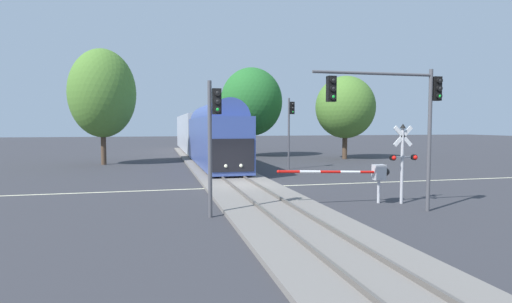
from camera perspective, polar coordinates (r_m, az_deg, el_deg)
The scene contains 12 objects.
ground_plane at distance 24.39m, azimuth -1.96°, elevation -4.93°, with size 220.00×220.00×0.00m, color #333338.
road_centre_stripe at distance 24.39m, azimuth -1.96°, elevation -4.92°, with size 44.00×0.20×0.01m.
railway_track at distance 24.38m, azimuth -1.96°, elevation -4.71°, with size 4.40×80.00×0.32m.
commuter_train at distance 46.27m, azimuth -7.54°, elevation 2.57°, with size 3.04×42.46×5.16m.
crossing_gate_near at distance 19.93m, azimuth 15.10°, elevation -2.92°, with size 5.49×0.40×1.80m.
crossing_signal_mast at distance 20.27m, azimuth 19.49°, elevation -0.44°, with size 1.36×0.44×3.71m.
traffic_signal_far_side at distance 34.02m, azimuth 4.75°, elevation 4.08°, with size 0.53×0.38×5.82m.
traffic_signal_median at distance 16.31m, azimuth -5.88°, elevation 3.46°, with size 0.53×0.38×5.37m.
traffic_signal_near_right at distance 18.00m, azimuth 18.94°, elevation 6.29°, with size 5.69×0.38×5.96m.
maple_right_background at distance 45.43m, azimuth 12.15°, elevation 5.95°, with size 6.32×6.32×8.83m.
oak_behind_train at distance 40.57m, azimuth -20.33°, elevation 7.48°, with size 5.96×5.96×10.53m.
elm_centre_background at distance 47.64m, azimuth -0.63°, elevation 6.83°, with size 7.02×7.02×10.14m.
Camera 1 is at (-4.83, -23.63, 3.66)m, focal length 29.16 mm.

